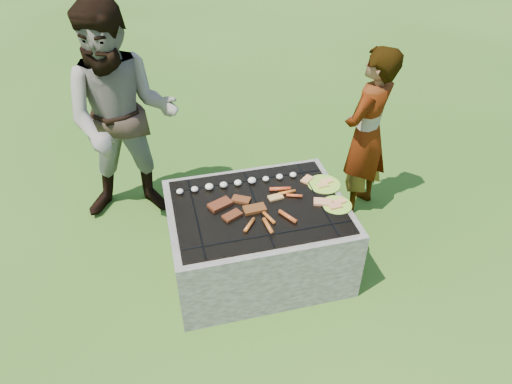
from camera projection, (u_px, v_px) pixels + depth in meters
lawn at (258, 264)px, 3.68m from camera, size 60.00×60.00×0.00m
fire_pit at (258, 239)px, 3.51m from camera, size 1.30×1.00×0.62m
mushrooms at (236, 183)px, 3.49m from camera, size 0.94×0.06×0.04m
pork_slabs at (236, 207)px, 3.28m from camera, size 0.41×0.29×0.02m
sausages at (276, 209)px, 3.25m from camera, size 0.51×0.49×0.03m
bread_on_grate at (307, 195)px, 3.39m from camera, size 0.45×0.42×0.02m
plate_far at (324, 184)px, 3.51m from camera, size 0.30×0.30×0.03m
plate_near at (337, 205)px, 3.31m from camera, size 0.23×0.23×0.03m
cook at (366, 135)px, 3.83m from camera, size 0.66×0.61×1.51m
bystander at (123, 119)px, 3.67m from camera, size 0.99×0.81×1.87m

